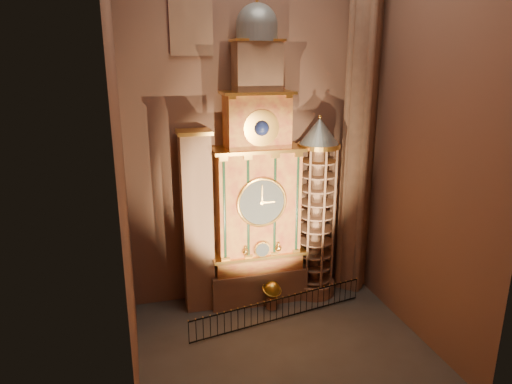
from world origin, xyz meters
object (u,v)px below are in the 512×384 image
object	(u,v)px
celestial_globe	(272,292)
iron_railing	(280,309)
stair_turret	(316,211)
astronomical_clock	(257,191)
portrait_tower	(197,222)

from	to	relation	value
celestial_globe	iron_railing	distance (m)	1.36
stair_turret	iron_railing	bearing A→B (deg)	-140.62
astronomical_clock	stair_turret	distance (m)	3.78
celestial_globe	iron_railing	size ratio (longest dim) A/B	0.16
portrait_tower	celestial_globe	size ratio (longest dim) A/B	6.17
celestial_globe	astronomical_clock	bearing A→B (deg)	110.65
astronomical_clock	stair_turret	xyz separation A→B (m)	(3.50, -0.26, -1.41)
astronomical_clock	portrait_tower	world-z (taller)	astronomical_clock
astronomical_clock	celestial_globe	world-z (taller)	astronomical_clock
stair_turret	iron_railing	distance (m)	5.96
astronomical_clock	iron_railing	size ratio (longest dim) A/B	1.65
stair_turret	iron_railing	size ratio (longest dim) A/B	1.07
portrait_tower	celestial_globe	distance (m)	5.88
astronomical_clock	portrait_tower	xyz separation A→B (m)	(-3.40, 0.02, -1.53)
astronomical_clock	stair_turret	world-z (taller)	astronomical_clock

